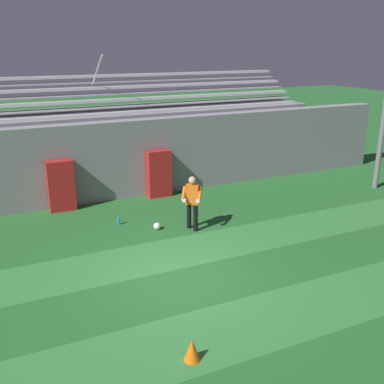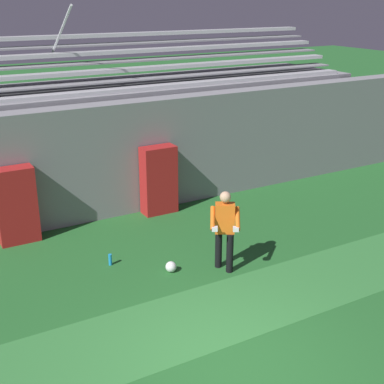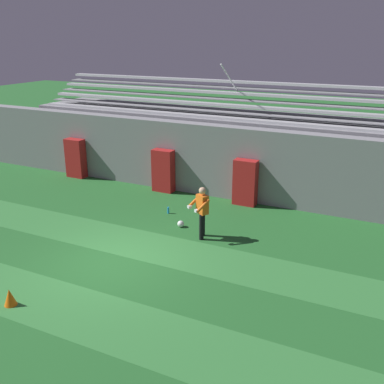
{
  "view_description": "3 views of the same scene",
  "coord_description": "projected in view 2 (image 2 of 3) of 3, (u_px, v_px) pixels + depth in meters",
  "views": [
    {
      "loc": [
        -3.77,
        -8.88,
        5.38
      ],
      "look_at": [
        1.93,
        3.45,
        0.88
      ],
      "focal_mm": 42.0,
      "sensor_mm": 36.0,
      "label": 1
    },
    {
      "loc": [
        -3.76,
        -5.46,
        5.2
      ],
      "look_at": [
        1.13,
        3.16,
        1.55
      ],
      "focal_mm": 50.0,
      "sensor_mm": 36.0,
      "label": 2
    },
    {
      "loc": [
        6.89,
        -9.16,
        6.05
      ],
      "look_at": [
        1.45,
        2.02,
        1.68
      ],
      "focal_mm": 42.0,
      "sensor_mm": 36.0,
      "label": 3
    }
  ],
  "objects": [
    {
      "name": "bleacher_stand",
      "position": [
        59.0,
        142.0,
        14.41
      ],
      "size": [
        18.0,
        3.35,
        5.03
      ],
      "color": "gray",
      "rests_on": "ground"
    },
    {
      "name": "padding_pillar_gate_right",
      "position": [
        159.0,
        180.0,
        13.36
      ],
      "size": [
        0.87,
        0.44,
        1.73
      ],
      "primitive_type": "cube",
      "color": "#B21E1E",
      "rests_on": "ground"
    },
    {
      "name": "ground_plane",
      "position": [
        231.0,
        365.0,
        7.99
      ],
      "size": [
        80.0,
        80.0,
        0.0
      ],
      "primitive_type": "plane",
      "color": "#236028"
    },
    {
      "name": "soccer_ball",
      "position": [
        171.0,
        267.0,
        10.67
      ],
      "size": [
        0.22,
        0.22,
        0.22
      ],
      "primitive_type": "sphere",
      "color": "white",
      "rests_on": "ground"
    },
    {
      "name": "goalkeeper",
      "position": [
        225.0,
        226.0,
        10.46
      ],
      "size": [
        0.74,
        0.71,
        1.67
      ],
      "color": "black",
      "rests_on": "ground"
    },
    {
      "name": "back_wall",
      "position": [
        83.0,
        164.0,
        12.82
      ],
      "size": [
        24.0,
        0.6,
        2.8
      ],
      "primitive_type": "cube",
      "color": "gray",
      "rests_on": "ground"
    },
    {
      "name": "turf_stripe_far",
      "position": [
        188.0,
        322.0,
        9.06
      ],
      "size": [
        28.0,
        1.83,
        0.01
      ],
      "primitive_type": "cube",
      "color": "#337A38",
      "rests_on": "ground"
    },
    {
      "name": "water_bottle",
      "position": [
        110.0,
        260.0,
        10.94
      ],
      "size": [
        0.07,
        0.07,
        0.24
      ],
      "primitive_type": "cylinder",
      "color": "#1E8CD8",
      "rests_on": "ground"
    },
    {
      "name": "padding_pillar_gate_left",
      "position": [
        16.0,
        205.0,
        11.75
      ],
      "size": [
        0.87,
        0.44,
        1.73
      ],
      "primitive_type": "cube",
      "color": "#B21E1E",
      "rests_on": "ground"
    }
  ]
}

